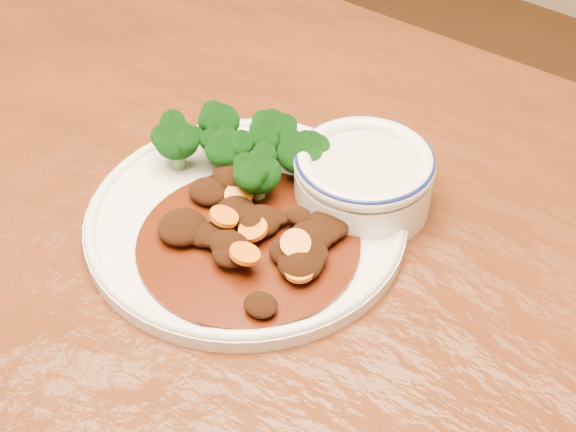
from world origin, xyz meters
The scene contains 5 objects.
dining_table centered at (0.00, 0.00, 0.67)m, with size 1.53×0.95×0.75m.
dinner_plate centered at (0.02, 0.02, 0.76)m, with size 0.30×0.30×0.02m.
broccoli_florets centered at (-0.02, 0.07, 0.80)m, with size 0.15×0.12×0.05m.
mince_stew centered at (0.05, 0.00, 0.77)m, with size 0.20×0.20×0.04m.
dip_bowl centered at (0.09, 0.12, 0.78)m, with size 0.14×0.14×0.06m.
Camera 1 is at (0.40, -0.38, 1.28)m, focal length 50.00 mm.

